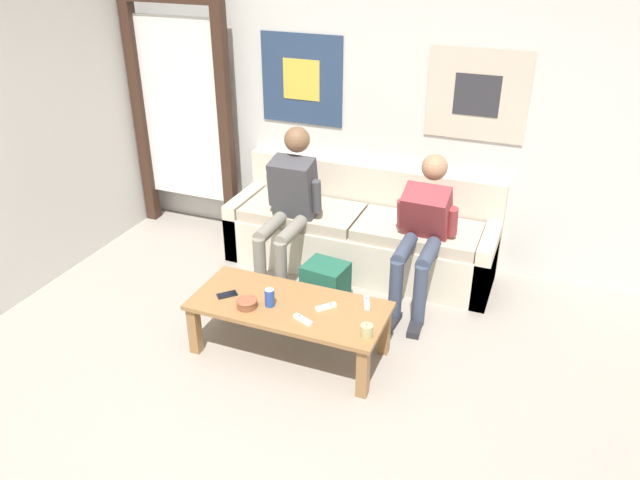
# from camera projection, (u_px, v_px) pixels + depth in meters

# --- Properties ---
(ground_plane) EXTENTS (18.00, 18.00, 0.00)m
(ground_plane) POSITION_uv_depth(u_px,v_px,m) (238.00, 438.00, 3.61)
(ground_plane) COLOR gray
(wall_back) EXTENTS (10.00, 0.07, 2.55)m
(wall_back) POSITION_uv_depth(u_px,v_px,m) (378.00, 109.00, 5.13)
(wall_back) COLOR silver
(wall_back) RESTS_ON ground_plane
(door_frame) EXTENTS (1.00, 0.10, 2.15)m
(door_frame) POSITION_uv_depth(u_px,v_px,m) (181.00, 104.00, 5.57)
(door_frame) COLOR #382319
(door_frame) RESTS_ON ground_plane
(couch) EXTENTS (2.24, 0.72, 0.81)m
(couch) POSITION_uv_depth(u_px,v_px,m) (361.00, 235.00, 5.29)
(couch) COLOR beige
(couch) RESTS_ON ground_plane
(coffee_table) EXTENTS (1.32, 0.58, 0.39)m
(coffee_table) POSITION_uv_depth(u_px,v_px,m) (289.00, 312.00, 4.18)
(coffee_table) COLOR olive
(coffee_table) RESTS_ON ground_plane
(person_seated_adult) EXTENTS (0.47, 0.85, 1.23)m
(person_seated_adult) POSITION_uv_depth(u_px,v_px,m) (289.00, 202.00, 4.96)
(person_seated_adult) COLOR gray
(person_seated_adult) RESTS_ON ground_plane
(person_seated_teen) EXTENTS (0.47, 0.90, 1.11)m
(person_seated_teen) POSITION_uv_depth(u_px,v_px,m) (423.00, 228.00, 4.66)
(person_seated_teen) COLOR #384256
(person_seated_teen) RESTS_ON ground_plane
(backpack) EXTENTS (0.34, 0.33, 0.36)m
(backpack) POSITION_uv_depth(u_px,v_px,m) (325.00, 287.00, 4.75)
(backpack) COLOR #1E5642
(backpack) RESTS_ON ground_plane
(ceramic_bowl) EXTENTS (0.14, 0.14, 0.06)m
(ceramic_bowl) POSITION_uv_depth(u_px,v_px,m) (247.00, 303.00, 4.10)
(ceramic_bowl) COLOR brown
(ceramic_bowl) RESTS_ON coffee_table
(pillar_candle) EXTENTS (0.08, 0.08, 0.09)m
(pillar_candle) POSITION_uv_depth(u_px,v_px,m) (367.00, 331.00, 3.82)
(pillar_candle) COLOR tan
(pillar_candle) RESTS_ON coffee_table
(drink_can_blue) EXTENTS (0.07, 0.07, 0.12)m
(drink_can_blue) POSITION_uv_depth(u_px,v_px,m) (270.00, 297.00, 4.11)
(drink_can_blue) COLOR #28479E
(drink_can_blue) RESTS_ON coffee_table
(game_controller_near_left) EXTENTS (0.12, 0.13, 0.03)m
(game_controller_near_left) POSITION_uv_depth(u_px,v_px,m) (326.00, 307.00, 4.10)
(game_controller_near_left) COLOR white
(game_controller_near_left) RESTS_ON coffee_table
(game_controller_near_right) EXTENTS (0.15, 0.09, 0.03)m
(game_controller_near_right) POSITION_uv_depth(u_px,v_px,m) (303.00, 320.00, 3.97)
(game_controller_near_right) COLOR white
(game_controller_near_right) RESTS_ON coffee_table
(game_controller_far_center) EXTENTS (0.08, 0.15, 0.03)m
(game_controller_far_center) POSITION_uv_depth(u_px,v_px,m) (367.00, 303.00, 4.14)
(game_controller_far_center) COLOR white
(game_controller_far_center) RESTS_ON coffee_table
(cell_phone) EXTENTS (0.14, 0.14, 0.01)m
(cell_phone) POSITION_uv_depth(u_px,v_px,m) (227.00, 295.00, 4.24)
(cell_phone) COLOR black
(cell_phone) RESTS_ON coffee_table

